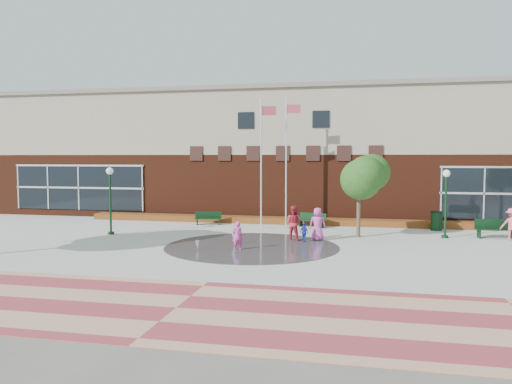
% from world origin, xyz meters
% --- Properties ---
extents(ground, '(120.00, 120.00, 0.00)m').
position_xyz_m(ground, '(0.00, 0.00, 0.00)').
color(ground, '#666056').
rests_on(ground, ground).
extents(plaza_concrete, '(46.00, 18.00, 0.01)m').
position_xyz_m(plaza_concrete, '(0.00, 4.00, 0.00)').
color(plaza_concrete, '#A8A8A0').
rests_on(plaza_concrete, ground).
extents(paver_band, '(46.00, 6.00, 0.01)m').
position_xyz_m(paver_band, '(0.00, -7.00, 0.00)').
color(paver_band, '#98353C').
rests_on(paver_band, ground).
extents(splash_pad, '(8.40, 8.40, 0.01)m').
position_xyz_m(splash_pad, '(0.00, 3.00, 0.00)').
color(splash_pad, '#383A3D').
rests_on(splash_pad, ground).
extents(library_building, '(44.40, 10.40, 9.20)m').
position_xyz_m(library_building, '(0.00, 17.48, 4.64)').
color(library_building, '#481D0F').
rests_on(library_building, ground).
extents(flower_bed, '(26.00, 1.20, 0.40)m').
position_xyz_m(flower_bed, '(0.00, 11.60, 0.00)').
color(flower_bed, '#A60D0D').
rests_on(flower_bed, ground).
extents(flagpole_left, '(0.94, 0.15, 7.99)m').
position_xyz_m(flagpole_left, '(0.61, 10.26, 4.45)').
color(flagpole_left, white).
rests_on(flagpole_left, ground).
extents(flagpole_right, '(0.94, 0.31, 7.82)m').
position_xyz_m(flagpole_right, '(-0.73, 9.12, 4.37)').
color(flagpole_right, white).
rests_on(flagpole_right, ground).
extents(lamp_left, '(0.40, 0.40, 3.76)m').
position_xyz_m(lamp_left, '(-8.55, 5.13, 2.34)').
color(lamp_left, black).
rests_on(lamp_left, ground).
extents(lamp_right, '(0.39, 0.39, 3.67)m').
position_xyz_m(lamp_right, '(9.56, 7.72, 2.28)').
color(lamp_right, black).
rests_on(lamp_right, ground).
extents(bench_left, '(1.74, 0.83, 0.84)m').
position_xyz_m(bench_left, '(-4.44, 10.11, 0.27)').
color(bench_left, black).
rests_on(bench_left, ground).
extents(bench_mid, '(1.83, 1.03, 0.89)m').
position_xyz_m(bench_mid, '(2.17, 10.34, 0.29)').
color(bench_mid, black).
rests_on(bench_mid, ground).
extents(bench_right, '(2.06, 0.75, 1.01)m').
position_xyz_m(bench_right, '(12.16, 8.18, 0.33)').
color(bench_right, black).
rests_on(bench_right, ground).
extents(trash_can, '(0.70, 0.70, 1.15)m').
position_xyz_m(trash_can, '(9.51, 10.53, 0.58)').
color(trash_can, black).
rests_on(trash_can, ground).
extents(tree_mid, '(3.01, 3.01, 5.07)m').
position_xyz_m(tree_mid, '(5.01, 7.03, 3.70)').
color(tree_mid, '#423527').
rests_on(tree_mid, ground).
extents(water_jet_a, '(0.32, 0.32, 0.62)m').
position_xyz_m(water_jet_a, '(-0.98, 3.48, 0.00)').
color(water_jet_a, white).
rests_on(water_jet_a, ground).
extents(water_jet_b, '(0.19, 0.19, 0.43)m').
position_xyz_m(water_jet_b, '(-2.28, 1.61, 0.00)').
color(water_jet_b, white).
rests_on(water_jet_b, ground).
extents(child_splash, '(0.59, 0.50, 1.36)m').
position_xyz_m(child_splash, '(-0.46, 2.02, 0.68)').
color(child_splash, '#DC3E98').
rests_on(child_splash, ground).
extents(adult_red, '(1.03, 0.88, 1.85)m').
position_xyz_m(adult_red, '(1.72, 5.23, 0.92)').
color(adult_red, '#AF2536').
rests_on(adult_red, ground).
extents(adult_pink, '(0.89, 0.61, 1.73)m').
position_xyz_m(adult_pink, '(2.95, 5.49, 0.87)').
color(adult_pink, '#D348A9').
rests_on(adult_pink, ground).
extents(child_blue, '(0.60, 0.59, 1.02)m').
position_xyz_m(child_blue, '(2.34, 4.84, 0.51)').
color(child_blue, '#1C29B0').
rests_on(child_blue, ground).
extents(person_bench, '(1.20, 0.83, 1.70)m').
position_xyz_m(person_bench, '(12.82, 7.66, 0.85)').
color(person_bench, '#E8587B').
rests_on(person_bench, ground).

